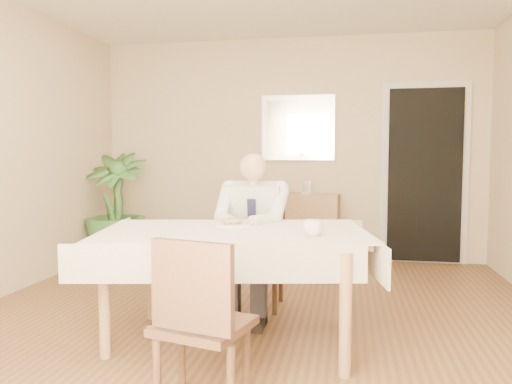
% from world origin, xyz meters
% --- Properties ---
extents(room, '(5.00, 5.02, 2.60)m').
position_xyz_m(room, '(0.00, 0.00, 1.30)').
color(room, brown).
rests_on(room, ground).
extents(window, '(1.34, 0.04, 1.44)m').
position_xyz_m(window, '(0.00, -2.47, 1.45)').
color(window, silver).
rests_on(window, room).
extents(doorway, '(0.96, 0.07, 2.10)m').
position_xyz_m(doorway, '(1.55, 2.46, 1.00)').
color(doorway, silver).
rests_on(doorway, ground).
extents(mirror, '(0.86, 0.04, 0.76)m').
position_xyz_m(mirror, '(0.11, 2.47, 1.55)').
color(mirror, silver).
rests_on(mirror, room).
extents(dining_table, '(1.90, 1.33, 0.75)m').
position_xyz_m(dining_table, '(-0.03, -0.30, 0.67)').
color(dining_table, '#A77D5B').
rests_on(dining_table, ground).
extents(chair_far, '(0.47, 0.48, 0.90)m').
position_xyz_m(chair_far, '(-0.03, 0.58, 0.50)').
color(chair_far, '#3F2718').
rests_on(chair_far, ground).
extents(chair_near, '(0.49, 0.50, 0.86)m').
position_xyz_m(chair_near, '(0.02, -1.23, 0.48)').
color(chair_near, '#3F2718').
rests_on(chair_near, ground).
extents(seated_man, '(0.48, 0.72, 1.24)m').
position_xyz_m(seated_man, '(-0.03, 0.29, 0.69)').
color(seated_man, silver).
rests_on(seated_man, ground).
extents(plate, '(0.26, 0.26, 0.02)m').
position_xyz_m(plate, '(-0.08, -0.11, 0.76)').
color(plate, white).
rests_on(plate, dining_table).
extents(food, '(0.14, 0.14, 0.06)m').
position_xyz_m(food, '(-0.08, -0.11, 0.78)').
color(food, olive).
rests_on(food, dining_table).
extents(knife, '(0.01, 0.13, 0.01)m').
position_xyz_m(knife, '(-0.04, -0.17, 0.78)').
color(knife, silver).
rests_on(knife, dining_table).
extents(fork, '(0.01, 0.13, 0.01)m').
position_xyz_m(fork, '(-0.12, -0.17, 0.78)').
color(fork, silver).
rests_on(fork, dining_table).
extents(coffee_mug, '(0.13, 0.13, 0.09)m').
position_xyz_m(coffee_mug, '(0.49, -0.44, 0.80)').
color(coffee_mug, white).
rests_on(coffee_mug, dining_table).
extents(sideboard, '(1.01, 0.42, 0.79)m').
position_xyz_m(sideboard, '(0.11, 2.32, 0.39)').
color(sideboard, '#A77D5B').
rests_on(sideboard, ground).
extents(photo_frame_left, '(0.10, 0.02, 0.14)m').
position_xyz_m(photo_frame_left, '(-0.36, 2.36, 0.86)').
color(photo_frame_left, silver).
rests_on(photo_frame_left, sideboard).
extents(photo_frame_center, '(0.10, 0.02, 0.14)m').
position_xyz_m(photo_frame_center, '(-0.06, 2.37, 0.86)').
color(photo_frame_center, silver).
rests_on(photo_frame_center, sideboard).
extents(photo_frame_right, '(0.10, 0.02, 0.14)m').
position_xyz_m(photo_frame_right, '(0.23, 2.38, 0.86)').
color(photo_frame_right, silver).
rests_on(photo_frame_right, sideboard).
extents(potted_palm, '(0.73, 0.73, 1.26)m').
position_xyz_m(potted_palm, '(-1.95, 1.95, 0.63)').
color(potted_palm, '#315C27').
rests_on(potted_palm, ground).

